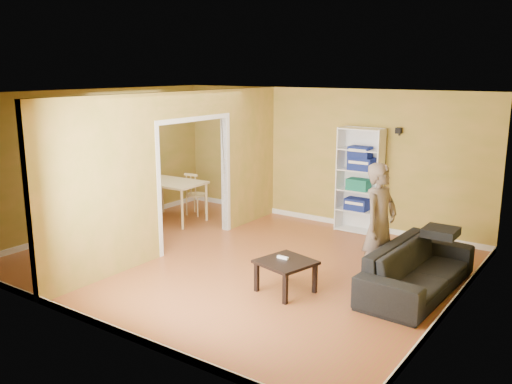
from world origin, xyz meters
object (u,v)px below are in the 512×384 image
(bookshelf, at_px, (361,180))
(chair_left, at_px, (146,193))
(dining_table, at_px, (171,185))
(chair_far, at_px, (196,193))
(person, at_px, (380,214))
(chair_near, at_px, (149,204))
(sofa, at_px, (418,261))
(coffee_table, at_px, (286,266))

(bookshelf, height_order, chair_left, bookshelf)
(dining_table, xyz_separation_m, chair_far, (0.09, 0.63, -0.27))
(person, xyz_separation_m, chair_near, (-4.59, 0.08, -0.52))
(sofa, bearing_deg, chair_left, 85.28)
(chair_near, bearing_deg, dining_table, 85.01)
(dining_table, height_order, chair_left, chair_left)
(bookshelf, height_order, chair_far, bookshelf)
(sofa, relative_size, bookshelf, 1.16)
(chair_left, distance_m, chair_far, 1.03)
(sofa, relative_size, coffee_table, 3.34)
(bookshelf, distance_m, dining_table, 3.67)
(dining_table, bearing_deg, coffee_table, -25.01)
(chair_left, relative_size, chair_far, 0.99)
(coffee_table, xyz_separation_m, chair_left, (-4.50, 1.80, 0.07))
(person, relative_size, bookshelf, 1.04)
(sofa, height_order, person, person)
(bookshelf, relative_size, chair_near, 2.01)
(person, height_order, bookshelf, person)
(coffee_table, bearing_deg, person, 48.60)
(person, relative_size, dining_table, 1.58)
(chair_near, bearing_deg, chair_far, 79.95)
(chair_left, distance_m, chair_near, 1.07)
(person, relative_size, coffee_table, 3.02)
(coffee_table, xyz_separation_m, chair_near, (-3.70, 1.09, 0.10))
(sofa, xyz_separation_m, person, (-0.56, -0.03, 0.58))
(person, height_order, dining_table, person)
(sofa, height_order, bookshelf, bookshelf)
(chair_near, bearing_deg, person, -8.27)
(chair_left, xyz_separation_m, chair_near, (0.80, -0.71, 0.04))
(coffee_table, distance_m, dining_table, 4.12)
(person, distance_m, chair_left, 5.48)
(bookshelf, relative_size, chair_left, 2.19)
(chair_near, relative_size, chair_far, 1.08)
(coffee_table, bearing_deg, chair_far, 146.99)
(person, bearing_deg, chair_far, 83.18)
(dining_table, bearing_deg, chair_near, -87.73)
(sofa, xyz_separation_m, coffee_table, (-1.45, -1.04, -0.05))
(coffee_table, height_order, chair_left, chair_left)
(chair_far, bearing_deg, sofa, 160.47)
(chair_near, height_order, chair_far, chair_near)
(sofa, distance_m, chair_near, 5.15)
(sofa, relative_size, chair_far, 2.49)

